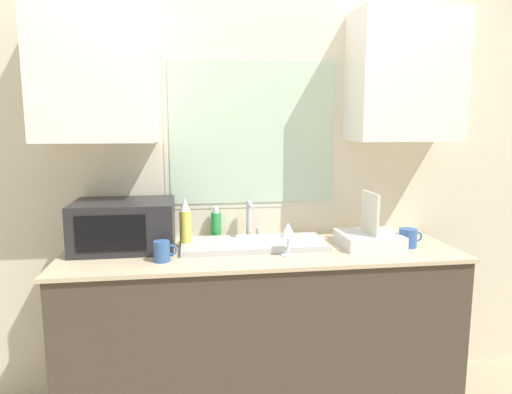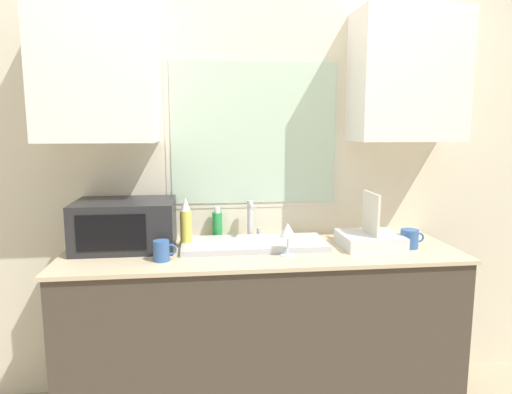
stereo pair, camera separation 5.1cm
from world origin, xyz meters
The scene contains 11 objects.
countertop centered at (0.00, 0.32, 0.45)m, with size 2.02×0.66×0.91m.
wall_back centered at (0.00, 0.62, 1.41)m, with size 6.00×0.38×2.60m.
sink_basin centered at (-0.03, 0.37, 0.92)m, with size 0.76×0.32×0.03m.
faucet centered at (-0.03, 0.54, 1.04)m, with size 0.08×0.18×0.22m.
microwave centered at (-0.70, 0.43, 1.03)m, with size 0.51×0.37×0.25m.
dish_rack centered at (0.58, 0.30, 0.96)m, with size 0.31×0.29×0.29m.
spray_bottle centered at (-0.39, 0.40, 1.04)m, with size 0.06×0.06×0.27m.
soap_bottle centered at (-0.22, 0.59, 0.99)m, with size 0.06×0.06×0.18m.
mug_near_sink centered at (-0.50, 0.17, 0.96)m, with size 0.11×0.08×0.10m.
wine_glass centered at (0.11, 0.19, 1.03)m, with size 0.08×0.08×0.16m.
mug_by_rack centered at (0.77, 0.25, 0.96)m, with size 0.13×0.09×0.10m.
Camera 2 is at (-0.31, -1.96, 1.54)m, focal length 32.00 mm.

